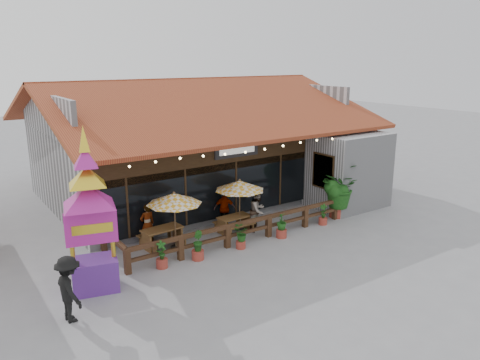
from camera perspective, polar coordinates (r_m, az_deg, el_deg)
ground at (r=19.90m, az=3.72°, el=-6.15°), size 100.00×100.00×0.00m
restaurant_building at (r=24.74m, az=-5.23°, el=3.29°), size 15.50×14.73×6.09m
patio_railing at (r=18.25m, az=-1.32°, el=-6.03°), size 10.00×2.60×0.92m
umbrella_left at (r=17.65m, az=-8.03°, el=-2.30°), size 2.80×2.80×2.25m
umbrella_right at (r=19.33m, az=-0.05°, el=-0.69°), size 2.57×2.57×2.23m
picnic_table_left at (r=18.32m, az=-9.46°, el=-6.52°), size 1.66×1.47×0.75m
picnic_table_right at (r=19.60m, az=-0.73°, el=-5.04°), size 1.45×1.27×0.67m
thai_sign_tower at (r=14.71m, az=-17.95°, el=-2.32°), size 2.50×2.50×5.58m
tropical_plant at (r=21.54m, az=11.85°, el=-0.90°), size 2.29×2.34×2.45m
diner_a at (r=18.54m, az=-11.23°, el=-5.30°), size 0.62×0.42×1.64m
diner_b at (r=19.58m, az=2.18°, el=-3.73°), size 1.06×0.96×1.78m
diner_c at (r=20.11m, az=-1.88°, el=-3.51°), size 1.00×0.82×1.59m
pedestrian at (r=13.92m, az=-20.10°, el=-12.38°), size 0.83×1.30×1.90m
planter_a at (r=16.59m, az=-9.52°, el=-9.18°), size 0.40×0.40×0.99m
planter_b at (r=17.03m, az=-5.18°, el=-8.11°), size 0.44×0.47×1.08m
planter_c at (r=17.90m, az=0.09°, el=-6.81°), size 0.73×0.72×0.91m
planter_d at (r=19.02m, az=5.09°, el=-5.56°), size 0.54×0.54×1.05m
planter_e at (r=20.75m, az=10.09°, el=-4.33°), size 0.38×0.40×0.93m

